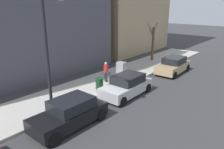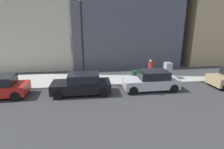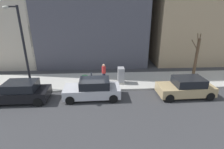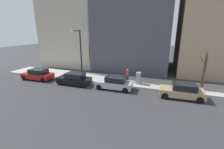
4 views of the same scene
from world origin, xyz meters
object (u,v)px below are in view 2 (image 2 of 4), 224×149
parking_meter (143,72)px  streetlamp (82,37)px  trash_bin (135,75)px  pedestrian_near_meter (150,67)px  parked_car_silver (151,81)px  utility_box (168,70)px  parked_car_black (82,84)px

parking_meter → streetlamp: (-0.17, 5.02, 3.04)m
trash_bin → pedestrian_near_meter: (0.82, -1.63, 0.49)m
parking_meter → streetlamp: size_ratio=0.21×
parked_car_silver → streetlamp: 6.28m
parking_meter → utility_box: bearing=-71.6°
streetlamp → trash_bin: size_ratio=7.22×
parked_car_silver → utility_box: size_ratio=2.96×
parked_car_black → streetlamp: (1.53, -0.09, 3.28)m
parked_car_black → streetlamp: size_ratio=0.65×
parking_meter → trash_bin: parking_meter is taller
utility_box → trash_bin: bearing=97.2°
parked_car_silver → parking_meter: (1.52, 0.16, 0.24)m
parked_car_silver → pedestrian_near_meter: (2.79, -0.88, 0.35)m
trash_bin → parking_meter: bearing=-127.3°
trash_bin → utility_box: bearing=-82.8°
utility_box → streetlamp: 8.27m
parked_car_silver → streetlamp: size_ratio=0.65×
parking_meter → streetlamp: bearing=91.9°
parked_car_silver → utility_box: (2.37, -2.39, 0.11)m
parked_car_black → pedestrian_near_meter: 6.84m
parking_meter → trash_bin: size_ratio=1.50×
parked_car_silver → pedestrian_near_meter: pedestrian_near_meter is taller
parked_car_black → utility_box: utility_box is taller
utility_box → pedestrian_near_meter: (0.42, 1.51, 0.24)m
streetlamp → pedestrian_near_meter: 6.88m
parked_car_black → parked_car_silver: bearing=-88.3°
streetlamp → parking_meter: bearing=-88.1°
parking_meter → parked_car_silver: bearing=-173.9°
parked_car_black → pedestrian_near_meter: bearing=-64.5°
streetlamp → trash_bin: 5.63m
parking_meter → utility_box: 2.70m
parked_car_silver → trash_bin: bearing=20.0°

